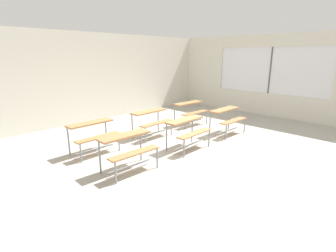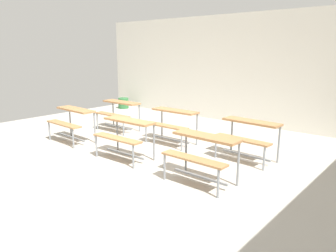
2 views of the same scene
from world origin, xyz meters
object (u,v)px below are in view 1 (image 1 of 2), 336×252
(desk_bench_r0c1, at_px, (188,127))
(desk_bench_r0c2, at_px, (227,115))
(desk_bench_r0c0, at_px, (128,144))
(desk_bench_r1c0, at_px, (93,130))
(desk_bench_r1c2, at_px, (191,108))
(desk_bench_r1c1, at_px, (151,118))

(desk_bench_r0c1, distance_m, desk_bench_r0c2, 1.76)
(desk_bench_r0c0, xyz_separation_m, desk_bench_r1c0, (0.00, 1.37, 0.00))
(desk_bench_r1c2, bearing_deg, desk_bench_r0c1, -138.94)
(desk_bench_r0c1, xyz_separation_m, desk_bench_r1c1, (0.01, 1.36, 0.00))
(desk_bench_r0c1, height_order, desk_bench_r1c0, same)
(desk_bench_r0c2, bearing_deg, desk_bench_r1c1, 142.37)
(desk_bench_r1c1, bearing_deg, desk_bench_r0c0, -144.64)
(desk_bench_r0c1, relative_size, desk_bench_r1c0, 1.01)
(desk_bench_r0c1, relative_size, desk_bench_r1c2, 0.99)
(desk_bench_r1c0, bearing_deg, desk_bench_r0c2, -22.33)
(desk_bench_r0c2, bearing_deg, desk_bench_r1c2, 88.84)
(desk_bench_r0c1, height_order, desk_bench_r1c1, same)
(desk_bench_r0c0, distance_m, desk_bench_r1c1, 2.25)
(desk_bench_r0c1, relative_size, desk_bench_r0c2, 1.01)
(desk_bench_r0c2, distance_m, desk_bench_r1c2, 1.44)
(desk_bench_r1c1, bearing_deg, desk_bench_r1c0, 177.93)
(desk_bench_r0c0, bearing_deg, desk_bench_r0c2, 1.03)
(desk_bench_r0c2, xyz_separation_m, desk_bench_r1c1, (-1.75, 1.37, 0.00))
(desk_bench_r0c0, bearing_deg, desk_bench_r1c1, 38.09)
(desk_bench_r1c0, relative_size, desk_bench_r1c2, 0.98)
(desk_bench_r0c0, height_order, desk_bench_r1c0, same)
(desk_bench_r0c1, height_order, desk_bench_r0c2, same)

